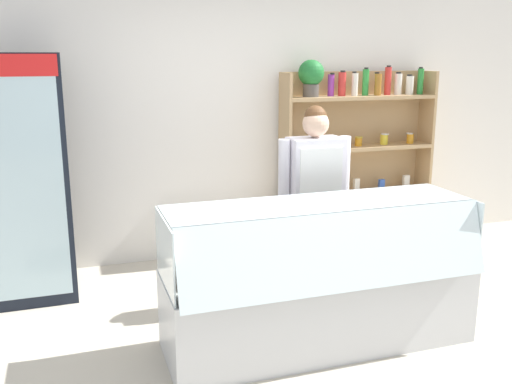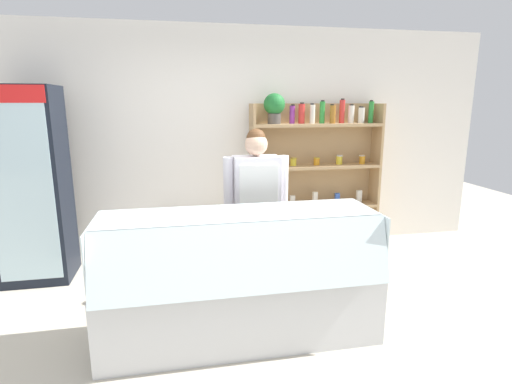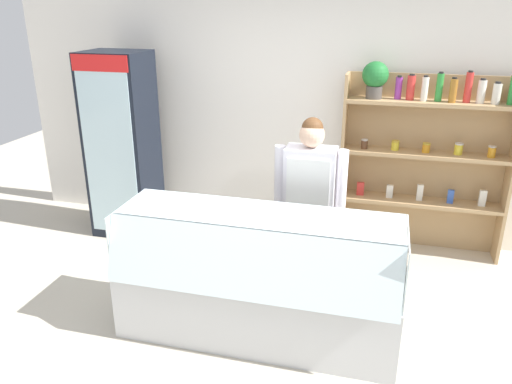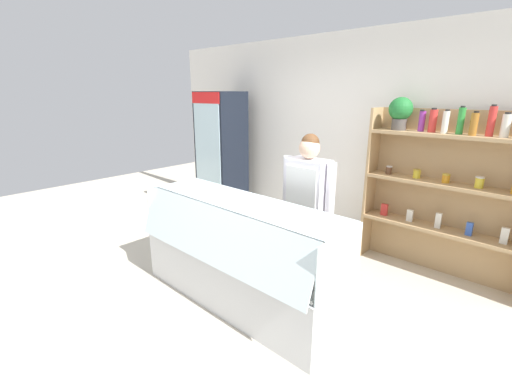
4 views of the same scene
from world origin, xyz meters
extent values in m
plane|color=beige|center=(0.00, 0.00, 0.00)|extent=(12.00, 12.00, 0.00)
cube|color=white|center=(0.00, 2.16, 1.35)|extent=(6.80, 0.10, 2.70)
cube|color=black|center=(-2.00, 1.59, 0.99)|extent=(0.65, 0.56, 1.98)
cube|color=silver|center=(-2.00, 1.30, 0.99)|extent=(0.57, 0.01, 1.78)
cube|color=red|center=(-2.00, 1.30, 1.89)|extent=(0.61, 0.01, 0.16)
cylinder|color=orange|center=(-2.17, 1.37, 0.34)|extent=(0.06, 0.06, 0.18)
cylinder|color=orange|center=(-2.00, 1.37, 0.36)|extent=(0.06, 0.06, 0.22)
cylinder|color=silver|center=(-1.82, 1.37, 0.32)|extent=(0.05, 0.05, 0.15)
cylinder|color=red|center=(-2.06, 1.37, 0.85)|extent=(0.05, 0.05, 0.15)
cylinder|color=silver|center=(-1.93, 1.37, 0.88)|extent=(0.07, 0.07, 0.21)
cylinder|color=purple|center=(-1.80, 1.37, 0.87)|extent=(0.06, 0.06, 0.19)
cylinder|color=red|center=(-2.00, 1.37, 1.40)|extent=(0.06, 0.06, 0.20)
cylinder|color=#3356B2|center=(-1.82, 1.37, 1.38)|extent=(0.05, 0.05, 0.15)
cube|color=tan|center=(1.13, 2.03, 0.90)|extent=(1.62, 0.02, 1.80)
cube|color=tan|center=(0.34, 1.89, 0.90)|extent=(0.03, 0.28, 1.80)
cube|color=tan|center=(1.92, 1.89, 0.90)|extent=(0.03, 0.28, 1.80)
cube|color=tan|center=(1.13, 1.89, 0.54)|extent=(1.56, 0.28, 0.04)
cube|color=tan|center=(1.13, 1.89, 1.05)|extent=(1.56, 0.28, 0.04)
cube|color=tan|center=(1.13, 1.89, 1.55)|extent=(1.56, 0.28, 0.04)
cylinder|color=#4C4742|center=(0.59, 1.89, 1.63)|extent=(0.15, 0.15, 0.12)
sphere|color=#1F6C2D|center=(0.59, 1.89, 1.80)|extent=(0.25, 0.25, 0.25)
cylinder|color=purple|center=(0.82, 1.92, 1.67)|extent=(0.06, 0.06, 0.21)
cylinder|color=black|center=(0.82, 1.89, 1.79)|extent=(0.04, 0.04, 0.02)
cylinder|color=red|center=(0.93, 1.90, 1.68)|extent=(0.08, 0.08, 0.23)
cylinder|color=black|center=(0.93, 1.89, 1.81)|extent=(0.05, 0.05, 0.02)
cylinder|color=silver|center=(1.06, 1.87, 1.68)|extent=(0.06, 0.06, 0.22)
cylinder|color=black|center=(1.06, 1.89, 1.80)|extent=(0.04, 0.04, 0.02)
cylinder|color=#2D8C38|center=(1.19, 1.90, 1.70)|extent=(0.06, 0.06, 0.26)
cylinder|color=black|center=(1.19, 1.89, 1.83)|extent=(0.04, 0.04, 0.02)
cylinder|color=#9E6623|center=(1.31, 1.86, 1.67)|extent=(0.07, 0.07, 0.21)
cylinder|color=black|center=(1.31, 1.89, 1.79)|extent=(0.04, 0.04, 0.02)
cylinder|color=red|center=(1.44, 1.90, 1.71)|extent=(0.07, 0.07, 0.28)
cylinder|color=black|center=(1.44, 1.89, 1.85)|extent=(0.04, 0.04, 0.02)
cylinder|color=silver|center=(1.55, 1.89, 1.67)|extent=(0.07, 0.07, 0.21)
cylinder|color=black|center=(1.55, 1.89, 1.79)|extent=(0.05, 0.05, 0.02)
cylinder|color=silver|center=(1.68, 1.88, 1.66)|extent=(0.08, 0.08, 0.19)
cylinder|color=black|center=(1.68, 1.89, 1.76)|extent=(0.05, 0.05, 0.02)
cylinder|color=#2D8C38|center=(1.81, 1.88, 1.70)|extent=(0.06, 0.06, 0.26)
cylinder|color=black|center=(1.81, 1.89, 1.83)|extent=(0.04, 0.04, 0.02)
cylinder|color=brown|center=(0.54, 1.88, 1.10)|extent=(0.07, 0.07, 0.08)
cylinder|color=silver|center=(0.54, 1.89, 1.15)|extent=(0.07, 0.07, 0.01)
cylinder|color=yellow|center=(0.84, 1.91, 1.11)|extent=(0.08, 0.08, 0.09)
cylinder|color=gold|center=(0.84, 1.89, 1.16)|extent=(0.08, 0.08, 0.01)
cylinder|color=orange|center=(1.14, 1.90, 1.10)|extent=(0.07, 0.07, 0.08)
cylinder|color=gold|center=(1.14, 1.89, 1.15)|extent=(0.07, 0.07, 0.01)
cylinder|color=yellow|center=(1.43, 1.90, 1.11)|extent=(0.08, 0.08, 0.10)
cylinder|color=silver|center=(1.43, 1.89, 1.17)|extent=(0.08, 0.08, 0.01)
cylinder|color=orange|center=(1.73, 1.88, 1.11)|extent=(0.07, 0.07, 0.10)
cylinder|color=silver|center=(1.73, 1.89, 1.17)|extent=(0.07, 0.07, 0.01)
cube|color=red|center=(0.54, 1.89, 0.63)|extent=(0.08, 0.05, 0.14)
cube|color=silver|center=(0.83, 1.89, 0.63)|extent=(0.07, 0.05, 0.13)
cube|color=silver|center=(1.13, 1.89, 0.64)|extent=(0.06, 0.04, 0.17)
cube|color=#3356B2|center=(1.42, 1.89, 0.63)|extent=(0.06, 0.04, 0.14)
cube|color=silver|center=(1.72, 1.89, 0.64)|extent=(0.07, 0.04, 0.16)
cube|color=silver|center=(-0.10, 0.10, 0.28)|extent=(2.11, 0.67, 0.55)
cube|color=white|center=(-0.10, 0.10, 0.57)|extent=(2.05, 0.61, 0.03)
cube|color=silver|center=(-0.10, -0.22, 0.78)|extent=(2.07, 0.16, 0.47)
cube|color=silver|center=(-0.10, 0.15, 1.00)|extent=(2.07, 0.51, 0.01)
cube|color=silver|center=(-1.15, 0.10, 0.78)|extent=(0.01, 0.63, 0.45)
cube|color=silver|center=(0.94, 0.10, 0.78)|extent=(0.01, 0.63, 0.45)
cube|color=tan|center=(-0.95, 0.18, 0.61)|extent=(0.16, 0.13, 0.05)
cube|color=white|center=(-0.95, -0.02, 0.61)|extent=(0.05, 0.03, 0.02)
cube|color=tan|center=(-0.67, 0.18, 0.61)|extent=(0.16, 0.10, 0.05)
cube|color=white|center=(-0.67, -0.02, 0.61)|extent=(0.05, 0.03, 0.02)
cube|color=beige|center=(-0.39, 0.18, 0.61)|extent=(0.16, 0.10, 0.05)
cube|color=white|center=(-0.39, -0.02, 0.61)|extent=(0.05, 0.03, 0.02)
cube|color=tan|center=(-0.10, 0.18, 0.61)|extent=(0.16, 0.12, 0.05)
cube|color=white|center=(-0.10, -0.02, 0.61)|extent=(0.05, 0.03, 0.02)
cube|color=tan|center=(0.18, 0.18, 0.61)|extent=(0.16, 0.14, 0.05)
cube|color=white|center=(0.18, -0.02, 0.61)|extent=(0.05, 0.03, 0.02)
cube|color=tan|center=(0.47, 0.18, 0.61)|extent=(0.17, 0.13, 0.05)
cube|color=white|center=(0.47, -0.02, 0.61)|extent=(0.05, 0.03, 0.02)
cube|color=tan|center=(0.75, 0.18, 0.61)|extent=(0.17, 0.13, 0.05)
cube|color=white|center=(0.75, -0.02, 0.61)|extent=(0.05, 0.03, 0.02)
cylinder|color=tan|center=(-0.98, 0.00, 0.65)|extent=(0.19, 0.15, 0.13)
cylinder|color=#A35B4C|center=(-0.76, 0.00, 0.66)|extent=(0.16, 0.16, 0.15)
cylinder|color=tan|center=(-0.54, 0.00, 0.64)|extent=(0.18, 0.14, 0.11)
cylinder|color=white|center=(0.43, 0.02, 0.69)|extent=(0.07, 0.07, 0.22)
cylinder|color=white|center=(0.53, 0.02, 0.70)|extent=(0.07, 0.07, 0.23)
cylinder|color=#383D51|center=(0.07, 0.81, 0.37)|extent=(0.13, 0.13, 0.73)
cylinder|color=#383D51|center=(0.26, 0.81, 0.37)|extent=(0.13, 0.13, 0.73)
cube|color=white|center=(0.16, 0.81, 1.04)|extent=(0.42, 0.24, 0.61)
cube|color=white|center=(0.16, 0.68, 0.71)|extent=(0.35, 0.01, 1.13)
cylinder|color=white|center=(-0.09, 0.81, 1.07)|extent=(0.09, 0.09, 0.54)
cylinder|color=white|center=(0.42, 0.81, 1.07)|extent=(0.09, 0.09, 0.54)
sphere|color=#D8AD8E|center=(0.16, 0.81, 1.45)|extent=(0.21, 0.21, 0.21)
sphere|color=brown|center=(0.16, 0.82, 1.50)|extent=(0.18, 0.18, 0.18)
camera|label=1|loc=(-1.66, -3.22, 1.97)|focal=40.00mm
camera|label=2|loc=(-0.53, -2.73, 1.82)|focal=28.00mm
camera|label=3|loc=(0.72, -3.08, 2.45)|focal=35.00mm
camera|label=4|loc=(2.02, -1.97, 1.97)|focal=24.00mm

